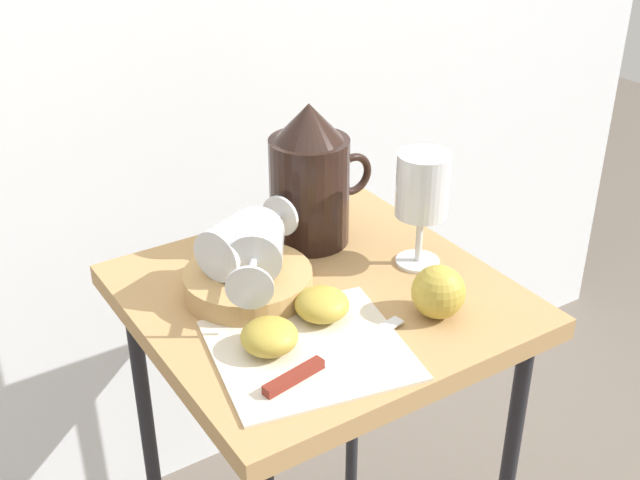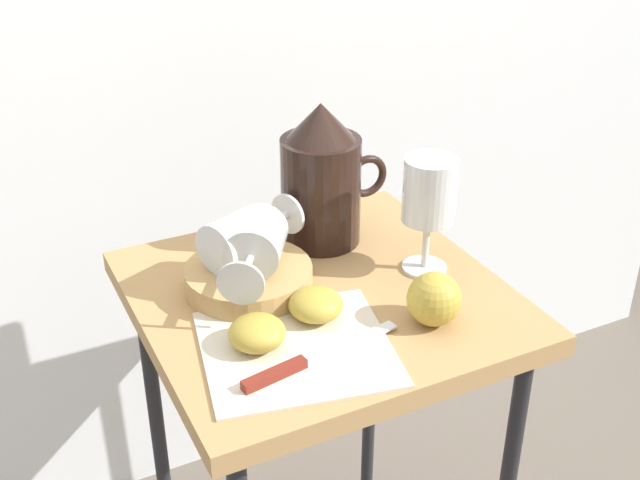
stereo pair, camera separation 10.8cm
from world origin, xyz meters
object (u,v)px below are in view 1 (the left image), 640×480
object	(u,v)px
basket_tray	(248,283)
apple_half_left	(269,337)
wine_glass_tipped_near	(255,247)
apple_half_right	(322,304)
wine_glass_tipped_far	(237,243)
pitcher	(310,187)
knife	(317,365)
apple_whole	(438,292)
table	(320,337)
wine_glass_upright	(422,191)

from	to	relation	value
basket_tray	apple_half_left	bearing A→B (deg)	-107.66
wine_glass_tipped_near	apple_half_right	world-z (taller)	wine_glass_tipped_near
basket_tray	apple_half_right	size ratio (longest dim) A/B	2.47
wine_glass_tipped_near	wine_glass_tipped_far	distance (m)	0.03
pitcher	knife	world-z (taller)	pitcher
pitcher	apple_half_left	bearing A→B (deg)	-131.97
apple_half_right	apple_whole	xyz separation A→B (m)	(0.13, -0.07, 0.01)
basket_tray	knife	distance (m)	0.19
apple_half_left	knife	xyz separation A→B (m)	(0.03, -0.06, -0.01)
wine_glass_tipped_far	apple_half_left	world-z (taller)	wine_glass_tipped_far
apple_whole	knife	distance (m)	0.20
pitcher	wine_glass_tipped_near	bearing A→B (deg)	-147.40
apple_half_right	wine_glass_tipped_far	bearing A→B (deg)	113.60
basket_tray	knife	world-z (taller)	basket_tray
table	apple_half_left	size ratio (longest dim) A/B	9.81
table	wine_glass_tipped_near	world-z (taller)	wine_glass_tipped_near
apple_whole	wine_glass_tipped_far	bearing A→B (deg)	133.56
pitcher	wine_glass_tipped_far	distance (m)	0.17
apple_half_left	pitcher	bearing A→B (deg)	48.03
wine_glass_tipped_near	apple_whole	world-z (taller)	wine_glass_tipped_near
table	basket_tray	bearing A→B (deg)	150.74
table	knife	distance (m)	0.20
wine_glass_tipped_near	apple_half_right	bearing A→B (deg)	-67.79
wine_glass_tipped_near	apple_whole	bearing A→B (deg)	-44.74
apple_half_left	apple_half_right	distance (m)	0.09
table	apple_half_left	bearing A→B (deg)	-146.52
wine_glass_upright	knife	distance (m)	0.31
basket_tray	apple_half_left	size ratio (longest dim) A/B	2.47
apple_half_left	knife	size ratio (longest dim) A/B	0.32
wine_glass_tipped_far	apple_whole	xyz separation A→B (m)	(0.19, -0.20, -0.04)
wine_glass_tipped_far	wine_glass_tipped_near	bearing A→B (deg)	-61.09
table	pitcher	distance (m)	0.22
basket_tray	apple_half_left	xyz separation A→B (m)	(-0.04, -0.13, 0.01)
basket_tray	apple_half_right	world-z (taller)	apple_half_right
pitcher	knife	distance (m)	0.33
pitcher	wine_glass_tipped_near	size ratio (longest dim) A/B	1.34
apple_half_right	apple_whole	bearing A→B (deg)	-28.48
pitcher	wine_glass_upright	size ratio (longest dim) A/B	1.28
table	apple_whole	size ratio (longest dim) A/B	9.81
pitcher	knife	size ratio (longest dim) A/B	0.98
basket_tray	pitcher	xyz separation A→B (m)	(0.15, 0.08, 0.07)
apple_half_left	table	bearing A→B (deg)	33.48
wine_glass_upright	wine_glass_tipped_near	world-z (taller)	wine_glass_upright
pitcher	apple_half_left	world-z (taller)	pitcher
pitcher	wine_glass_tipped_far	xyz separation A→B (m)	(-0.16, -0.07, -0.02)
wine_glass_tipped_near	apple_whole	xyz separation A→B (m)	(0.17, -0.17, -0.04)
wine_glass_tipped_near	wine_glass_tipped_far	size ratio (longest dim) A/B	1.01
wine_glass_tipped_near	apple_half_left	distance (m)	0.14
wine_glass_upright	apple_whole	world-z (taller)	wine_glass_upright
apple_half_left	knife	bearing A→B (deg)	-65.00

